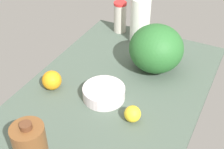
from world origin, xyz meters
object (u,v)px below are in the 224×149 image
Objects in this scene: watermelon at (156,49)px; orange_by_jug at (52,80)px; lemon_loose at (132,114)px; mixing_bowl at (104,93)px; tumbler_cup at (120,17)px; milk_jug at (140,20)px.

watermelon is 2.95× the size of orange_by_jug.
mixing_bowl is at bearing -113.09° from lemon_loose.
milk_jug is (4.45, 14.06, 3.53)cm from tumbler_cup.
watermelon is at bearing 49.98° from tumbler_cup.
milk_jug reaches higher than tumbler_cup.
mixing_bowl is at bearing 5.97° from milk_jug.
orange_by_jug is at bearing -3.94° from tumbler_cup.
watermelon is at bearing 158.86° from mixing_bowl.
orange_by_jug reaches higher than lemon_loose.
tumbler_cup is at bearing -107.55° from milk_jug.
orange_by_jug is at bearing -17.85° from milk_jug.
tumbler_cup is 2.67× the size of lemon_loose.
watermelon reaches higher than mixing_bowl.
milk_jug is at bearing 162.15° from orange_by_jug.
tumbler_cup is at bearing 176.06° from orange_by_jug.
watermelon is 38.59cm from lemon_loose.
orange_by_jug is (4.45, -23.76, 1.68)cm from mixing_bowl.
orange_by_jug is 1.29× the size of lemon_loose.
lemon_loose is (2.54, 40.16, -0.99)cm from orange_by_jug.
lemon_loose is at bearing 7.03° from watermelon.
tumbler_cup is at bearing -130.02° from watermelon.
lemon_loose is at bearing 20.24° from milk_jug.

